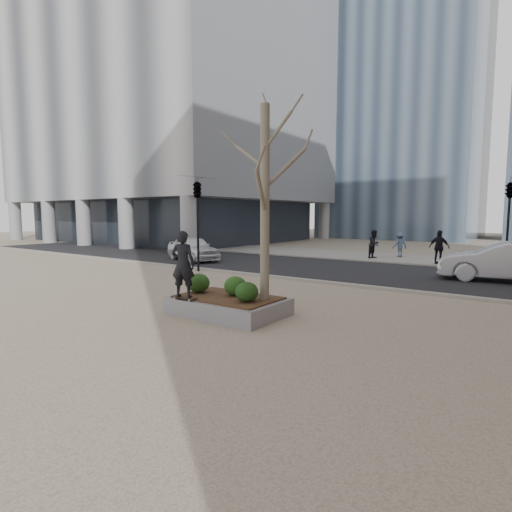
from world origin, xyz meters
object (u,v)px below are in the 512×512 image
Objects in this scene: skateboarder at (183,264)px; police_car at (193,248)px; skateboard at (184,298)px; planter at (228,306)px.

police_car is at bearing -69.01° from skateboarder.
skateboarder is at bearing -118.24° from police_car.
police_car is at bearing 130.70° from skateboard.
planter is at bearing -112.98° from police_car.
skateboard is 13.06m from police_car.
police_car reaches higher than skateboard.
skateboard reaches higher than planter.
police_car is (-8.98, 9.47, -0.67)m from skateboarder.
skateboarder reaches higher than planter.
planter is 13.04m from police_car.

